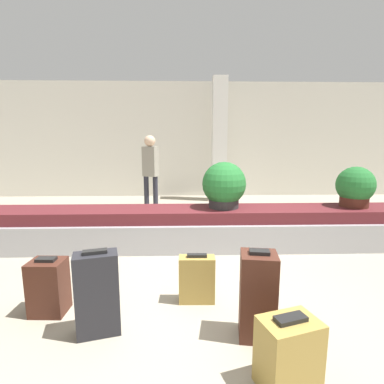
% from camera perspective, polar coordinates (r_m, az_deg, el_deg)
% --- Properties ---
extents(ground_plane, '(18.00, 18.00, 0.00)m').
position_cam_1_polar(ground_plane, '(3.25, 0.90, -19.91)').
color(ground_plane, '#9E937F').
extents(back_wall, '(18.00, 0.06, 3.20)m').
position_cam_1_polar(back_wall, '(8.64, -0.85, 9.84)').
color(back_wall, beige).
rests_on(back_wall, ground_plane).
extents(carousel, '(6.95, 0.83, 0.59)m').
position_cam_1_polar(carousel, '(4.62, 0.00, -6.87)').
color(carousel, '#9E9EA3').
rests_on(carousel, ground_plane).
extents(pillar, '(0.38, 0.38, 3.20)m').
position_cam_1_polar(pillar, '(8.01, 5.20, 9.79)').
color(pillar, silver).
rests_on(pillar, ground_plane).
extents(suitcase_0, '(0.44, 0.36, 0.51)m').
position_cam_1_polar(suitcase_0, '(2.31, 17.89, -27.26)').
color(suitcase_0, '#A3843D').
rests_on(suitcase_0, ground_plane).
extents(suitcase_1, '(0.39, 0.28, 0.74)m').
position_cam_1_polar(suitcase_1, '(2.74, -17.58, -17.97)').
color(suitcase_1, '#232328').
rests_on(suitcase_1, ground_plane).
extents(suitcase_2, '(0.32, 0.31, 0.75)m').
position_cam_1_polar(suitcase_2, '(2.64, 12.40, -18.70)').
color(suitcase_2, '#472319').
rests_on(suitcase_2, ground_plane).
extents(suitcase_3, '(0.36, 0.17, 0.50)m').
position_cam_1_polar(suitcase_3, '(3.13, 0.87, -16.24)').
color(suitcase_3, '#A3843D').
rests_on(suitcase_3, ground_plane).
extents(suitcase_5, '(0.33, 0.28, 0.55)m').
position_cam_1_polar(suitcase_5, '(3.23, -25.67, -15.95)').
color(suitcase_5, '#472319').
rests_on(suitcase_5, ground_plane).
extents(potted_plant_0, '(0.57, 0.57, 0.62)m').
position_cam_1_polar(potted_plant_0, '(5.25, 28.65, 0.79)').
color(potted_plant_0, '#4C2319').
rests_on(potted_plant_0, carousel).
extents(potted_plant_1, '(0.66, 0.66, 0.70)m').
position_cam_1_polar(potted_plant_1, '(4.56, 6.11, 1.18)').
color(potted_plant_1, '#2D2D2D').
rests_on(potted_plant_1, carousel).
extents(traveler_0, '(0.37, 0.30, 1.71)m').
position_cam_1_polar(traveler_0, '(6.65, -7.93, 4.75)').
color(traveler_0, '#282833').
rests_on(traveler_0, ground_plane).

